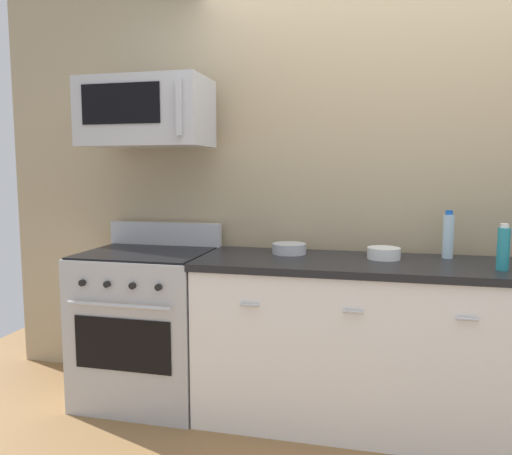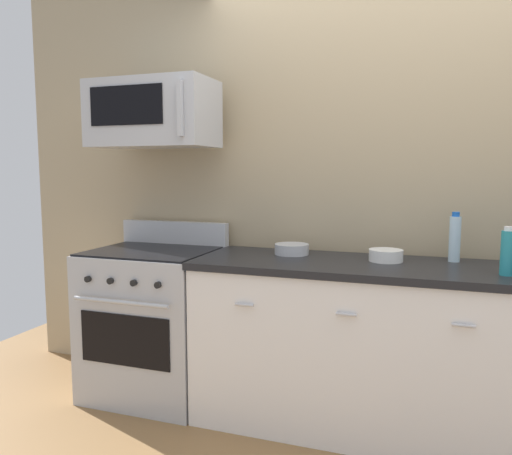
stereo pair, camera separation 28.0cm
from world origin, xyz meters
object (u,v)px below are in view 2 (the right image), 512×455
Objects in this scene: bottle_dish_soap at (507,252)px; bottle_water_clear at (455,238)px; bowl_white_ceramic at (386,255)px; bowl_steel_prep at (292,249)px; range_oven at (154,321)px; microwave at (153,114)px.

bottle_water_clear is at bearing 125.82° from bottle_dish_soap.
bowl_steel_prep is at bearing 174.87° from bowl_white_ceramic.
microwave is at bearing 89.71° from range_oven.
bowl_white_ceramic is at bearing 161.29° from bottle_dish_soap.
bottle_dish_soap is (1.96, -0.15, -0.72)m from microwave.
bottle_dish_soap reaches higher than bowl_white_ceramic.
microwave is 4.08× the size of bowl_white_ceramic.
bottle_water_clear is (1.74, 0.15, -0.70)m from microwave.
bowl_steel_prep is (0.85, 0.09, -0.80)m from microwave.
bottle_water_clear is 0.38m from bowl_white_ceramic.
bottle_dish_soap is at bearing -54.18° from bottle_water_clear.
bottle_water_clear is at bearing 6.30° from range_oven.
bottle_dish_soap is at bearing -4.45° from microwave.
bowl_white_ceramic is (1.40, 0.04, -0.80)m from microwave.
bottle_dish_soap is (1.96, -0.11, 0.56)m from range_oven.
microwave reaches higher than bottle_dish_soap.
bowl_white_ceramic is (-0.35, -0.11, -0.09)m from bottle_water_clear.
bottle_water_clear is at bearing 4.84° from microwave.
bottle_water_clear is at bearing 3.87° from bowl_steel_prep.
bottle_water_clear is (1.75, 0.19, 0.58)m from range_oven.
microwave is (0.00, 0.04, 1.28)m from range_oven.
bowl_white_ceramic is at bearing 1.60° from microwave.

